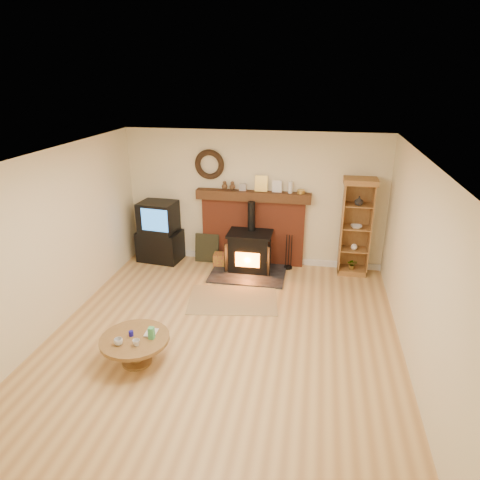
% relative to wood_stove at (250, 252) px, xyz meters
% --- Properties ---
extents(ground, '(5.50, 5.50, 0.00)m').
position_rel_wood_stove_xyz_m(ground, '(-0.00, -2.28, -0.38)').
color(ground, '#B5844B').
rests_on(ground, ground).
extents(room_shell, '(5.02, 5.52, 2.61)m').
position_rel_wood_stove_xyz_m(room_shell, '(-0.02, -2.18, 1.34)').
color(room_shell, beige).
rests_on(room_shell, ground).
extents(chimney_breast, '(2.20, 0.22, 1.78)m').
position_rel_wood_stove_xyz_m(chimney_breast, '(-0.00, 0.39, 0.43)').
color(chimney_breast, brown).
rests_on(chimney_breast, ground).
extents(wood_stove, '(1.40, 1.00, 1.33)m').
position_rel_wood_stove_xyz_m(wood_stove, '(0.00, 0.00, 0.00)').
color(wood_stove, black).
rests_on(wood_stove, ground).
extents(area_rug, '(1.60, 1.22, 0.01)m').
position_rel_wood_stove_xyz_m(area_rug, '(-0.09, -1.20, -0.37)').
color(area_rug, brown).
rests_on(area_rug, ground).
extents(tv_unit, '(0.89, 0.67, 1.22)m').
position_rel_wood_stove_xyz_m(tv_unit, '(-1.87, 0.19, 0.21)').
color(tv_unit, black).
rests_on(tv_unit, ground).
extents(curio_cabinet, '(0.59, 0.43, 1.84)m').
position_rel_wood_stove_xyz_m(curio_cabinet, '(1.94, 0.28, 0.55)').
color(curio_cabinet, brown).
rests_on(curio_cabinet, ground).
extents(firelog_box, '(0.42, 0.28, 0.25)m').
position_rel_wood_stove_xyz_m(firelog_box, '(-0.53, 0.12, -0.25)').
color(firelog_box, gold).
rests_on(firelog_box, ground).
extents(leaning_painting, '(0.48, 0.13, 0.57)m').
position_rel_wood_stove_xyz_m(leaning_painting, '(-0.91, 0.27, -0.09)').
color(leaning_painting, black).
rests_on(leaning_painting, ground).
extents(fire_tools, '(0.16, 0.16, 0.70)m').
position_rel_wood_stove_xyz_m(fire_tools, '(0.73, 0.22, -0.24)').
color(fire_tools, black).
rests_on(fire_tools, ground).
extents(coffee_table, '(0.90, 0.90, 0.54)m').
position_rel_wood_stove_xyz_m(coffee_table, '(-1.01, -3.06, -0.06)').
color(coffee_table, brown).
rests_on(coffee_table, ground).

